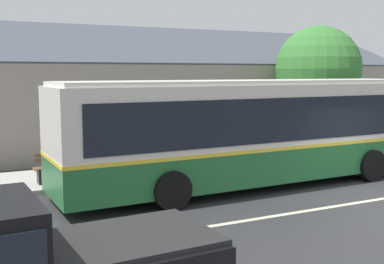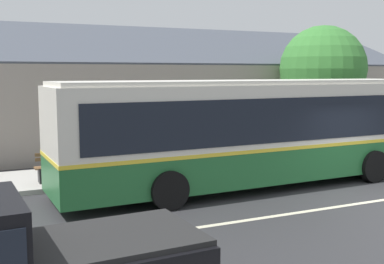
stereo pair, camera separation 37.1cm
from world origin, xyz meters
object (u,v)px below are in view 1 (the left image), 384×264
object	(u,v)px
bench_by_building	(60,169)
bus_stop_sign	(376,116)
transit_bus	(253,129)
street_tree_primary	(317,72)
bench_down_street	(173,156)

from	to	relation	value
bench_by_building	bus_stop_sign	bearing A→B (deg)	-1.32
transit_bus	street_tree_primary	xyz separation A→B (m)	(6.01, 4.23, 1.72)
transit_bus	bus_stop_sign	world-z (taller)	transit_bus
street_tree_primary	bus_stop_sign	world-z (taller)	street_tree_primary
transit_bus	bench_by_building	world-z (taller)	transit_bus
transit_bus	bench_down_street	bearing A→B (deg)	115.15
street_tree_primary	bus_stop_sign	size ratio (longest dim) A/B	2.25
bus_stop_sign	bench_down_street	bearing A→B (deg)	174.78
transit_bus	bus_stop_sign	distance (m)	7.63
bench_by_building	street_tree_primary	size ratio (longest dim) A/B	0.28
bench_by_building	bench_down_street	distance (m)	3.96
street_tree_primary	transit_bus	bearing A→B (deg)	-144.86
bench_by_building	bench_down_street	xyz separation A→B (m)	(3.93, 0.50, 0.01)
bench_down_street	street_tree_primary	size ratio (longest dim) A/B	0.31
bench_by_building	bus_stop_sign	world-z (taller)	bus_stop_sign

